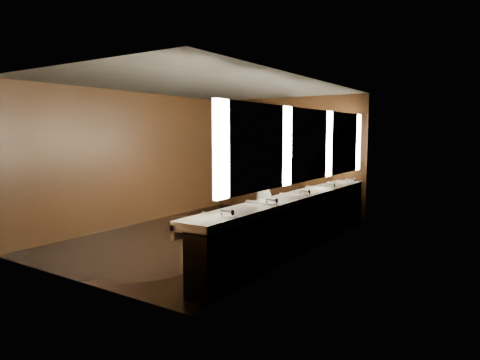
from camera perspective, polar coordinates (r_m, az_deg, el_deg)
name	(u,v)px	position (r m, az deg, el deg)	size (l,w,h in m)	color
floor	(212,235)	(8.23, -3.77, -7.38)	(6.00, 6.00, 0.00)	black
ceiling	(211,86)	(8.04, -3.92, 12.40)	(4.00, 6.00, 0.02)	#2D2D2B
wall_back	(286,155)	(10.55, 6.12, 3.30)	(4.00, 0.02, 2.80)	black
wall_front	(70,175)	(5.93, -21.76, 0.61)	(4.00, 0.02, 2.80)	black
wall_left	(137,159)	(9.36, -13.62, 2.79)	(0.02, 6.00, 2.80)	black
wall_right	(310,167)	(6.98, 9.31, 1.76)	(0.02, 6.00, 2.80)	black
sink_counter	(298,220)	(7.20, 7.68, -5.35)	(0.55, 5.40, 1.01)	black
mirror_band	(309,145)	(6.97, 9.22, 4.64)	(0.06, 5.03, 1.15)	white
person	(264,195)	(7.42, 3.16, -1.99)	(0.64, 0.42, 1.75)	#8DC7D3
trash_bin	(267,241)	(6.81, 3.64, -8.09)	(0.32, 0.32, 0.50)	black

